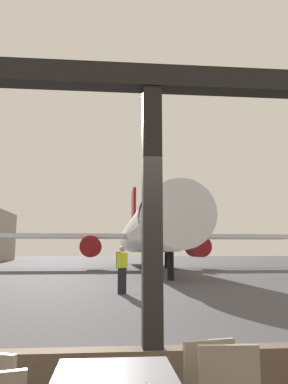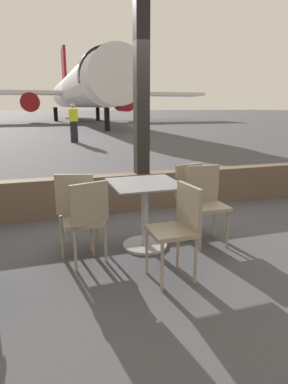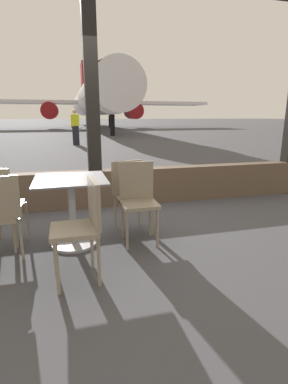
% 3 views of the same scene
% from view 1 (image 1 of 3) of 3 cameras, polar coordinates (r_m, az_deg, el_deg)
% --- Properties ---
extents(ground_plane, '(220.00, 220.00, 0.00)m').
position_cam_1_polar(ground_plane, '(43.97, -4.77, -10.86)').
color(ground_plane, '#424247').
extents(window_frame, '(7.45, 0.24, 3.52)m').
position_cam_1_polar(window_frame, '(3.98, 1.21, -12.26)').
color(window_frame, brown).
rests_on(window_frame, ground).
extents(airplane, '(29.46, 37.12, 10.12)m').
position_cam_1_polar(airplane, '(36.26, 0.15, -6.08)').
color(airplane, silver).
rests_on(airplane, ground).
extents(ground_crew_worker, '(0.40, 0.51, 1.74)m').
position_cam_1_polar(ground_crew_worker, '(14.60, -3.26, -11.32)').
color(ground_crew_worker, black).
rests_on(ground_crew_worker, ground).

